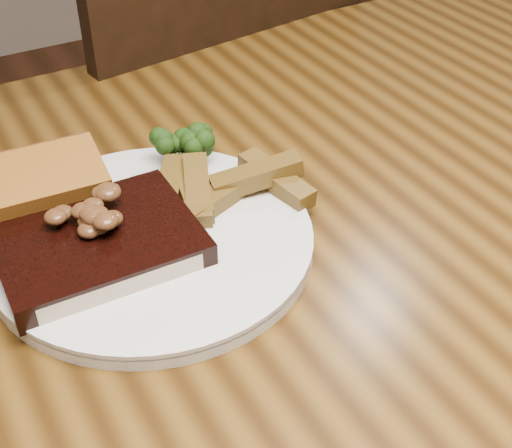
{
  "coord_description": "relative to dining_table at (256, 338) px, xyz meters",
  "views": [
    {
      "loc": [
        -0.23,
        -0.4,
        1.16
      ],
      "look_at": [
        0.01,
        0.02,
        0.78
      ],
      "focal_mm": 50.0,
      "sensor_mm": 36.0,
      "label": 1
    }
  ],
  "objects": [
    {
      "name": "dining_table",
      "position": [
        0.0,
        0.0,
        0.0
      ],
      "size": [
        1.6,
        0.9,
        0.75
      ],
      "color": "#523510",
      "rests_on": "ground"
    },
    {
      "name": "mushroom_pile",
      "position": [
        -0.12,
        0.07,
        0.14
      ],
      "size": [
        0.06,
        0.06,
        0.03
      ],
      "primitive_type": null,
      "color": "#562F1B",
      "rests_on": "steak"
    },
    {
      "name": "potato_wedges",
      "position": [
        0.01,
        0.08,
        0.12
      ],
      "size": [
        0.11,
        0.11,
        0.02
      ],
      "primitive_type": null,
      "color": "brown",
      "rests_on": "plate"
    },
    {
      "name": "garlic_bread",
      "position": [
        -0.14,
        0.15,
        0.12
      ],
      "size": [
        0.13,
        0.07,
        0.03
      ],
      "primitive_type": "cube",
      "rotation": [
        0.0,
        0.0,
        -0.06
      ],
      "color": "#97571B",
      "rests_on": "plate"
    },
    {
      "name": "chair_far",
      "position": [
        0.2,
        0.57,
        -0.13
      ],
      "size": [
        0.51,
        0.51,
        0.95
      ],
      "rotation": [
        0.0,
        0.0,
        3.28
      ],
      "color": "black",
      "rests_on": "ground"
    },
    {
      "name": "broccoli_cluster",
      "position": [
        0.0,
        0.15,
        0.12
      ],
      "size": [
        0.06,
        0.06,
        0.04
      ],
      "primitive_type": null,
      "color": "#1C370C",
      "rests_on": "plate"
    },
    {
      "name": "plate",
      "position": [
        -0.07,
        0.07,
        0.1
      ],
      "size": [
        0.34,
        0.34,
        0.01
      ],
      "primitive_type": "cylinder",
      "rotation": [
        0.0,
        0.0,
        0.22
      ],
      "color": "silver",
      "rests_on": "dining_table"
    },
    {
      "name": "steak_bone",
      "position": [
        -0.12,
        0.01,
        0.11
      ],
      "size": [
        0.14,
        0.01,
        0.02
      ],
      "primitive_type": "cube",
      "rotation": [
        0.0,
        0.0,
        -0.02
      ],
      "color": "#C3B397",
      "rests_on": "plate"
    },
    {
      "name": "steak",
      "position": [
        -0.12,
        0.07,
        0.12
      ],
      "size": [
        0.17,
        0.13,
        0.02
      ],
      "primitive_type": "cube",
      "rotation": [
        0.0,
        0.0,
        -0.02
      ],
      "color": "black",
      "rests_on": "plate"
    }
  ]
}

